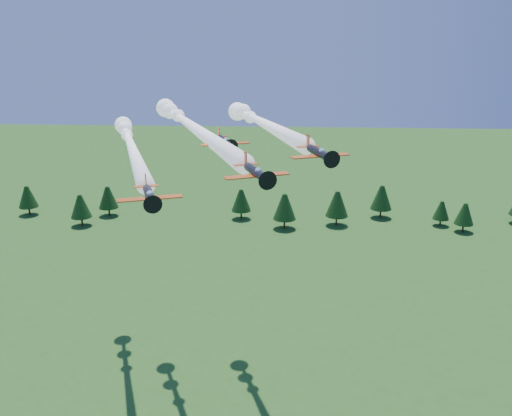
# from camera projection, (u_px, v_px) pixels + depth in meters

# --- Properties ---
(plane_lead) EXTENTS (26.59, 56.81, 3.70)m
(plane_lead) POSITION_uv_depth(u_px,v_px,m) (191.00, 125.00, 95.36)
(plane_lead) COLOR black
(plane_lead) RESTS_ON ground
(plane_left) EXTENTS (24.15, 58.47, 3.70)m
(plane_left) POSITION_uv_depth(u_px,v_px,m) (131.00, 145.00, 104.48)
(plane_left) COLOR black
(plane_left) RESTS_ON ground
(plane_right) EXTENTS (20.31, 45.52, 3.70)m
(plane_right) POSITION_uv_depth(u_px,v_px,m) (262.00, 122.00, 101.59)
(plane_right) COLOR black
(plane_right) RESTS_ON ground
(plane_slot) EXTENTS (7.19, 8.04, 2.55)m
(plane_slot) POSITION_uv_depth(u_px,v_px,m) (225.00, 141.00, 82.62)
(plane_slot) COLOR black
(plane_slot) RESTS_ON ground
(treeline) EXTENTS (176.53, 21.07, 11.82)m
(treeline) POSITION_uv_depth(u_px,v_px,m) (283.00, 203.00, 192.21)
(treeline) COLOR #382314
(treeline) RESTS_ON ground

